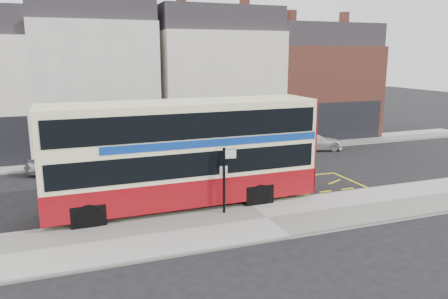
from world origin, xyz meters
name	(u,v)px	position (x,y,z in m)	size (l,w,h in m)	color
ground	(246,204)	(0.00, 0.00, 0.00)	(120.00, 120.00, 0.00)	black
pavement	(267,219)	(0.00, -2.30, 0.07)	(40.00, 4.00, 0.15)	#A5A29C
kerb	(249,205)	(0.00, -0.38, 0.07)	(40.00, 0.15, 0.15)	gray
far_pavement	(184,153)	(0.00, 11.00, 0.07)	(50.00, 3.00, 0.15)	#A5A29C
road_markings	(233,194)	(0.00, 1.60, 0.01)	(14.00, 3.40, 0.01)	yellow
terrace_left	(94,76)	(-5.50, 14.99, 5.32)	(8.00, 8.01, 11.80)	white
terrace_green_shop	(213,78)	(3.50, 14.99, 5.07)	(9.00, 8.01, 11.30)	white
terrace_right	(312,82)	(12.50, 14.99, 4.57)	(9.00, 8.01, 10.30)	#9B4E3E
double_decker_bus	(184,153)	(-2.78, 0.60, 2.55)	(12.20, 2.98, 4.86)	#FFFAC2
bus_stop_post	(225,174)	(-1.44, -1.12, 1.89)	(0.71, 0.16, 2.88)	black
car_silver	(59,161)	(-8.17, 9.11, 0.65)	(1.53, 3.81, 1.30)	silver
car_grey	(184,153)	(-0.67, 8.43, 0.68)	(1.45, 4.15, 1.37)	#43464B
car_white	(312,141)	(9.21, 9.22, 0.64)	(1.81, 4.44, 1.29)	silver
street_tree_right	(270,100)	(7.19, 12.26, 3.40)	(2.32, 2.32, 5.00)	#311C15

